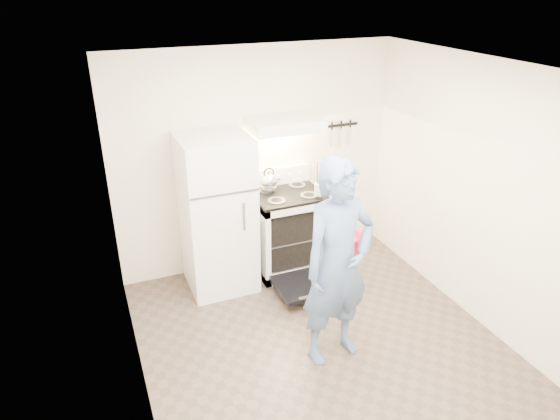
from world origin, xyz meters
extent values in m
plane|color=brown|center=(0.00, 0.00, 0.00)|extent=(3.60, 3.60, 0.00)
cube|color=#F1E7CC|center=(0.00, 1.80, 1.25)|extent=(3.20, 0.02, 2.50)
cube|color=white|center=(-0.58, 1.45, 0.85)|extent=(0.70, 0.70, 1.70)
cube|color=white|center=(0.23, 1.48, 0.46)|extent=(0.76, 0.65, 0.92)
cube|color=black|center=(0.23, 1.48, 0.94)|extent=(0.76, 0.65, 0.03)
cube|color=white|center=(0.23, 1.76, 1.05)|extent=(0.76, 0.07, 0.20)
cube|color=black|center=(0.23, 0.88, 0.12)|extent=(0.70, 0.54, 0.04)
cube|color=gray|center=(0.23, 1.48, 0.44)|extent=(0.60, 0.52, 0.01)
cube|color=white|center=(0.23, 1.55, 1.71)|extent=(0.76, 0.50, 0.12)
cube|color=black|center=(1.05, 1.79, 1.55)|extent=(0.40, 0.02, 0.03)
cylinder|color=#856849|center=(0.25, 1.44, 0.45)|extent=(0.32, 0.32, 0.02)
cylinder|color=silver|center=(0.49, 1.23, 1.05)|extent=(0.11, 0.11, 0.13)
imported|color=#3F557F|center=(0.05, -0.04, 0.93)|extent=(0.74, 0.54, 1.86)
camera|label=1|loc=(-1.76, -3.16, 3.13)|focal=32.00mm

